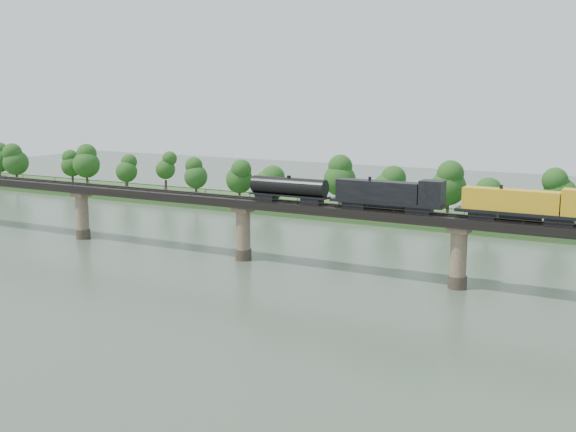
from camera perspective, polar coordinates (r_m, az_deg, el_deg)
The scene contains 6 objects.
ground at distance 110.37m, azimuth -11.98°, elevation -6.56°, with size 400.00×400.00×0.00m, color #394939.
far_bank at distance 181.32m, azimuth 5.83°, elevation 0.31°, with size 300.00×24.00×1.60m, color #294E1F.
bridge at distance 132.46m, azimuth -3.56°, elevation -1.17°, with size 236.00×30.00×11.50m.
bridge_superstructure at distance 131.39m, azimuth -3.59°, elevation 1.54°, with size 220.00×4.90×0.75m.
far_treeline at distance 179.51m, azimuth 2.90°, elevation 2.84°, with size 289.06×17.54×13.60m.
freight_train at distance 114.26m, azimuth 14.54°, elevation 1.13°, with size 78.00×3.04×5.37m.
Camera 1 is at (70.02, -79.53, 30.87)m, focal length 45.00 mm.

